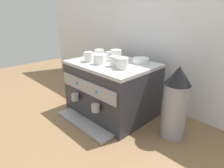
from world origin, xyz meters
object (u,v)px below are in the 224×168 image
object	(u,v)px
ceramic_cup_2	(122,63)
milk_pitcher	(73,90)
espresso_machine	(112,88)
ceramic_cup_0	(88,57)
ceramic_cup_5	(115,61)
ceramic_bowl_0	(109,55)
ceramic_cup_4	(100,59)
coffee_grinder	(175,103)
ceramic_cup_1	(99,54)
ceramic_cup_3	(115,55)
ceramic_bowl_1	(141,61)

from	to	relation	value
ceramic_cup_2	milk_pitcher	bearing A→B (deg)	178.04
espresso_machine	ceramic_cup_0	world-z (taller)	ceramic_cup_0
ceramic_cup_5	ceramic_bowl_0	size ratio (longest dim) A/B	0.72
ceramic_cup_4	coffee_grinder	size ratio (longest dim) A/B	0.26
ceramic_cup_2	coffee_grinder	world-z (taller)	ceramic_cup_2
ceramic_cup_5	milk_pitcher	size ratio (longest dim) A/B	0.77
ceramic_cup_0	ceramic_bowl_0	size ratio (longest dim) A/B	0.80
ceramic_cup_4	coffee_grinder	world-z (taller)	ceramic_cup_4
ceramic_cup_1	milk_pitcher	bearing A→B (deg)	-172.98
ceramic_cup_4	ceramic_bowl_0	size ratio (longest dim) A/B	0.95
ceramic_cup_3	ceramic_cup_5	bearing A→B (deg)	-46.73
ceramic_cup_2	ceramic_cup_3	xyz separation A→B (m)	(-0.19, 0.13, 0.00)
ceramic_cup_4	coffee_grinder	xyz separation A→B (m)	(0.53, 0.15, -0.21)
ceramic_cup_2	ceramic_bowl_1	bearing A→B (deg)	91.65
ceramic_cup_1	milk_pitcher	xyz separation A→B (m)	(-0.34, -0.04, -0.39)
ceramic_cup_0	ceramic_bowl_0	world-z (taller)	ceramic_cup_0
coffee_grinder	ceramic_cup_3	bearing A→B (deg)	179.83
coffee_grinder	ceramic_cup_1	bearing A→B (deg)	-174.32
ceramic_cup_0	ceramic_cup_2	size ratio (longest dim) A/B	0.87
ceramic_cup_3	espresso_machine	bearing A→B (deg)	-70.17
ceramic_cup_1	ceramic_cup_5	world-z (taller)	ceramic_cup_1
ceramic_cup_2	milk_pitcher	xyz separation A→B (m)	(-0.65, 0.02, -0.39)
ceramic_cup_2	coffee_grinder	size ratio (longest dim) A/B	0.25
ceramic_cup_2	ceramic_cup_4	xyz separation A→B (m)	(-0.19, -0.02, -0.00)
ceramic_cup_4	ceramic_bowl_0	bearing A→B (deg)	121.40
ceramic_cup_5	ceramic_bowl_1	bearing A→B (deg)	71.45
espresso_machine	ceramic_cup_4	distance (m)	0.26
milk_pitcher	ceramic_cup_5	bearing A→B (deg)	-1.36
ceramic_bowl_0	espresso_machine	bearing A→B (deg)	-38.46
ceramic_cup_5	espresso_machine	bearing A→B (deg)	147.60
ceramic_cup_3	ceramic_cup_4	bearing A→B (deg)	-92.70
ceramic_cup_0	ceramic_cup_3	size ratio (longest dim) A/B	0.98
ceramic_cup_0	ceramic_cup_5	xyz separation A→B (m)	(0.23, 0.05, -0.00)
ceramic_cup_5	ceramic_bowl_0	xyz separation A→B (m)	(-0.25, 0.19, -0.02)
ceramic_cup_4	ceramic_bowl_1	xyz separation A→B (m)	(0.19, 0.23, -0.02)
espresso_machine	ceramic_cup_2	distance (m)	0.30
espresso_machine	ceramic_bowl_0	world-z (taller)	ceramic_bowl_0
espresso_machine	ceramic_cup_0	distance (m)	0.30
ceramic_cup_2	ceramic_cup_4	bearing A→B (deg)	-174.18
ceramic_cup_3	ceramic_cup_4	xyz separation A→B (m)	(-0.01, -0.15, -0.01)
espresso_machine	ceramic_cup_4	size ratio (longest dim) A/B	5.08
ceramic_cup_3	ceramic_cup_5	distance (m)	0.17
ceramic_cup_2	milk_pitcher	size ratio (longest dim) A/B	0.98
espresso_machine	ceramic_cup_4	xyz separation A→B (m)	(-0.03, -0.09, 0.24)
ceramic_cup_3	ceramic_cup_1	bearing A→B (deg)	-151.39
ceramic_cup_4	coffee_grinder	distance (m)	0.59
ceramic_cup_3	ceramic_cup_4	world-z (taller)	ceramic_cup_3
ceramic_cup_0	coffee_grinder	xyz separation A→B (m)	(0.64, 0.17, -0.21)
ceramic_bowl_0	ceramic_cup_1	bearing A→B (deg)	-82.56
ceramic_cup_3	ceramic_bowl_0	bearing A→B (deg)	155.01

